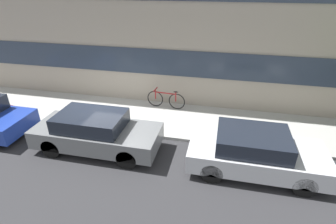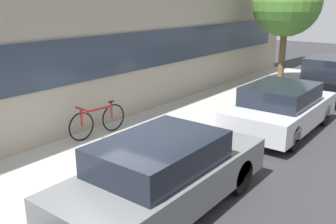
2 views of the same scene
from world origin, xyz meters
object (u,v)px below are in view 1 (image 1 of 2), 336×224
parked_car_silver (255,152)px  bicycle (166,99)px  parked_car_grey (96,132)px  fire_hydrant (7,105)px

parked_car_silver → bicycle: (-3.45, 3.36, -0.13)m
parked_car_silver → bicycle: parked_car_silver is taller
parked_car_grey → bicycle: size_ratio=2.42×
parked_car_silver → fire_hydrant: (-9.74, 1.42, -0.19)m
parked_car_silver → fire_hydrant: parked_car_silver is taller
parked_car_grey → fire_hydrant: (-4.72, 1.42, -0.20)m
parked_car_grey → fire_hydrant: 4.93m
parked_car_grey → parked_car_silver: (5.02, 0.00, -0.01)m
parked_car_silver → bicycle: bearing=135.7°
parked_car_grey → fire_hydrant: size_ratio=5.95×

